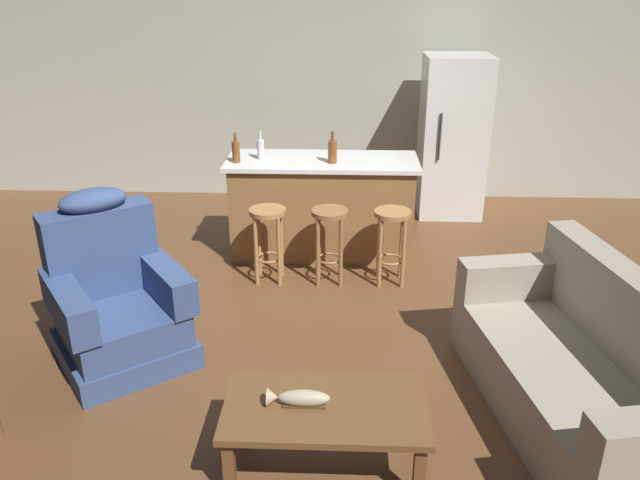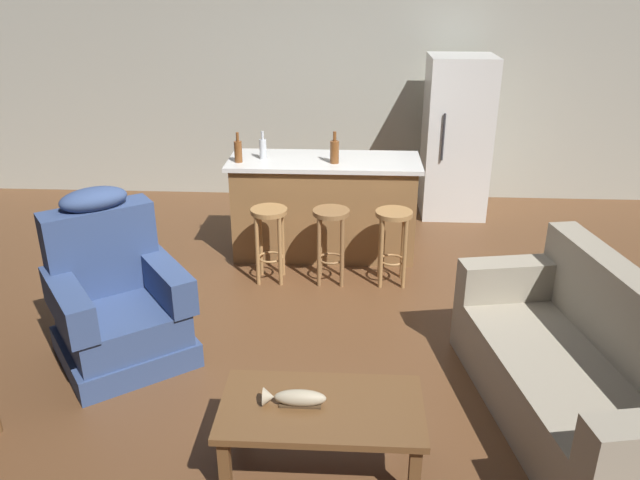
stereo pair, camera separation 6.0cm
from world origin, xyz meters
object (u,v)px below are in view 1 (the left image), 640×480
bottle_short_amber (261,149)px  bottle_wine_dark (236,151)px  bar_stool_middle (330,232)px  fish_figurine (298,398)px  coffee_table (325,414)px  bar_stool_right (392,233)px  kitchen_island (322,207)px  refrigerator (452,137)px  bottle_tall_green (332,151)px  bar_stool_left (268,231)px  recliner_near_lamp (116,302)px  couch (583,372)px

bottle_short_amber → bottle_wine_dark: size_ratio=0.94×
bar_stool_middle → bottle_short_amber: bearing=137.1°
bottle_wine_dark → fish_figurine: bearing=-74.7°
bar_stool_middle → bottle_short_amber: (-0.66, 0.62, 0.58)m
coffee_table → bar_stool_middle: 2.30m
bar_stool_middle → bar_stool_right: bearing=0.0°
kitchen_island → refrigerator: 1.89m
coffee_table → bottle_tall_green: bearing=90.6°
bar_stool_left → bottle_tall_green: bearing=43.2°
coffee_table → bottle_wine_dark: size_ratio=3.96×
fish_figurine → bottle_wine_dark: size_ratio=1.22×
bottle_tall_green → bar_stool_middle: bearing=-90.9°
kitchen_island → bar_stool_right: size_ratio=2.65×
recliner_near_lamp → bottle_wine_dark: 1.93m
refrigerator → couch: bearing=-85.8°
bar_stool_left → bar_stool_right: 1.08m
bar_stool_middle → refrigerator: refrigerator is taller
recliner_near_lamp → couch: bearing=42.4°
refrigerator → bottle_short_amber: 2.32m
fish_figurine → bar_stool_left: 2.34m
bar_stool_left → bottle_wine_dark: bottle_wine_dark is taller
fish_figurine → bar_stool_middle: bearing=87.3°
fish_figurine → recliner_near_lamp: recliner_near_lamp is taller
bar_stool_left → bar_stool_middle: size_ratio=1.00×
kitchen_island → bar_stool_left: size_ratio=2.65×
bottle_short_amber → bottle_tall_green: bearing=-8.8°
bar_stool_left → refrigerator: bearing=44.7°
bar_stool_left → bottle_wine_dark: (-0.34, 0.50, 0.58)m
recliner_near_lamp → bottle_wine_dark: size_ratio=4.32×
coffee_table → recliner_near_lamp: (-1.51, 1.07, 0.06)m
couch → bottle_short_amber: size_ratio=7.73×
bar_stool_middle → bottle_short_amber: 1.08m
recliner_near_lamp → kitchen_island: size_ratio=0.67×
kitchen_island → bottle_wine_dark: 0.98m
fish_figurine → bar_stool_middle: bar_stool_middle is taller
bottle_wine_dark → bar_stool_right: bearing=-19.3°
coffee_table → kitchen_island: kitchen_island is taller
fish_figurine → kitchen_island: size_ratio=0.19×
kitchen_island → bottle_short_amber: (-0.57, -0.01, 0.57)m
couch → bar_stool_left: size_ratio=2.97×
kitchen_island → bottle_short_amber: bearing=-178.8°
refrigerator → bottle_tall_green: refrigerator is taller
bar_stool_right → bottle_short_amber: bottle_short_amber is taller
recliner_near_lamp → kitchen_island: recliner_near_lamp is taller
recliner_near_lamp → bottle_tall_green: 2.38m
bottle_short_amber → coffee_table: bearing=-76.5°
bottle_tall_green → refrigerator: bearing=45.2°
kitchen_island → bar_stool_right: bearing=-45.0°
fish_figurine → bottle_tall_green: 2.88m
fish_figurine → coffee_table: bearing=0.1°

